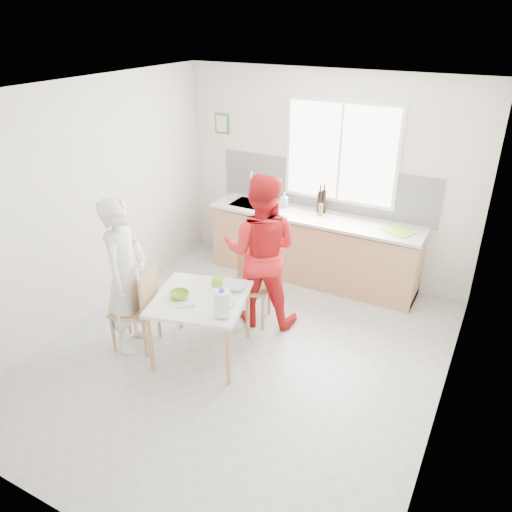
% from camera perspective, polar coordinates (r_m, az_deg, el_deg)
% --- Properties ---
extents(ground, '(4.50, 4.50, 0.00)m').
position_cam_1_polar(ground, '(5.45, -1.69, -11.19)').
color(ground, '#B7B7B2').
rests_on(ground, ground).
extents(room_shell, '(4.50, 4.50, 4.50)m').
position_cam_1_polar(room_shell, '(4.64, -1.96, 5.16)').
color(room_shell, silver).
rests_on(room_shell, ground).
extents(window, '(1.50, 0.06, 1.30)m').
position_cam_1_polar(window, '(6.49, 9.67, 11.52)').
color(window, white).
rests_on(window, room_shell).
extents(backsplash, '(3.00, 0.02, 0.65)m').
position_cam_1_polar(backsplash, '(6.70, 7.77, 7.87)').
color(backsplash, white).
rests_on(backsplash, room_shell).
extents(picture_frame, '(0.22, 0.03, 0.28)m').
position_cam_1_polar(picture_frame, '(7.18, -3.92, 14.87)').
color(picture_frame, '#3B813D').
rests_on(picture_frame, room_shell).
extents(kitchen_counter, '(2.84, 0.64, 1.37)m').
position_cam_1_polar(kitchen_counter, '(6.74, 6.44, 0.68)').
color(kitchen_counter, tan).
rests_on(kitchen_counter, ground).
extents(dining_table, '(1.12, 1.12, 0.70)m').
position_cam_1_polar(dining_table, '(5.14, -6.39, -5.40)').
color(dining_table, white).
rests_on(dining_table, ground).
extents(chair_left, '(0.52, 0.52, 0.92)m').
position_cam_1_polar(chair_left, '(5.44, -13.15, -5.56)').
color(chair_left, tan).
rests_on(chair_left, ground).
extents(chair_far, '(0.53, 0.53, 0.93)m').
position_cam_1_polar(chair_far, '(5.79, -0.46, -2.64)').
color(chair_far, tan).
rests_on(chair_far, ground).
extents(person_white, '(0.56, 0.71, 1.70)m').
position_cam_1_polar(person_white, '(5.32, -14.65, -2.21)').
color(person_white, white).
rests_on(person_white, ground).
extents(person_red, '(1.02, 0.88, 1.79)m').
position_cam_1_polar(person_red, '(5.57, 0.60, 0.55)').
color(person_red, red).
rests_on(person_red, ground).
extents(bowl_green, '(0.24, 0.24, 0.06)m').
position_cam_1_polar(bowl_green, '(5.11, -8.75, -4.42)').
color(bowl_green, '#6EB529').
rests_on(bowl_green, dining_table).
extents(bowl_white, '(0.28, 0.28, 0.06)m').
position_cam_1_polar(bowl_white, '(5.21, -2.44, -3.47)').
color(bowl_white, silver).
rests_on(bowl_white, dining_table).
extents(milk_jug, '(0.21, 0.15, 0.27)m').
position_cam_1_polar(milk_jug, '(4.71, -3.86, -5.37)').
color(milk_jug, white).
rests_on(milk_jug, dining_table).
extents(green_box, '(0.12, 0.12, 0.09)m').
position_cam_1_polar(green_box, '(5.28, -4.45, -2.91)').
color(green_box, '#88C72E').
rests_on(green_box, dining_table).
extents(spoon, '(0.14, 0.10, 0.01)m').
position_cam_1_polar(spoon, '(4.95, -8.13, -5.77)').
color(spoon, '#A5A5AA').
rests_on(spoon, dining_table).
extents(cutting_board, '(0.42, 0.36, 0.01)m').
position_cam_1_polar(cutting_board, '(6.25, 15.92, 2.75)').
color(cutting_board, '#86CF2F').
rests_on(cutting_board, kitchen_counter).
extents(wine_bottle_a, '(0.07, 0.07, 0.32)m').
position_cam_1_polar(wine_bottle_a, '(6.60, 7.76, 6.25)').
color(wine_bottle_a, black).
rests_on(wine_bottle_a, kitchen_counter).
extents(wine_bottle_b, '(0.07, 0.07, 0.30)m').
position_cam_1_polar(wine_bottle_b, '(6.60, 7.29, 6.20)').
color(wine_bottle_b, black).
rests_on(wine_bottle_b, kitchen_counter).
extents(jar_amber, '(0.06, 0.06, 0.16)m').
position_cam_1_polar(jar_amber, '(6.52, 7.39, 5.28)').
color(jar_amber, brown).
rests_on(jar_amber, kitchen_counter).
extents(soap_bottle, '(0.11, 0.11, 0.20)m').
position_cam_1_polar(soap_bottle, '(6.77, 3.26, 6.43)').
color(soap_bottle, '#999999').
rests_on(soap_bottle, kitchen_counter).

